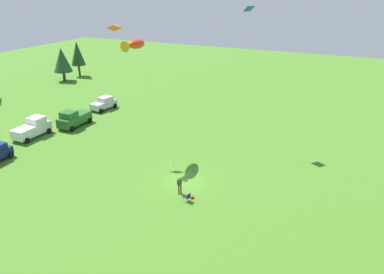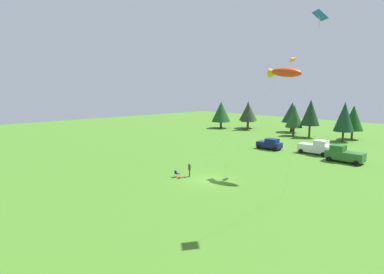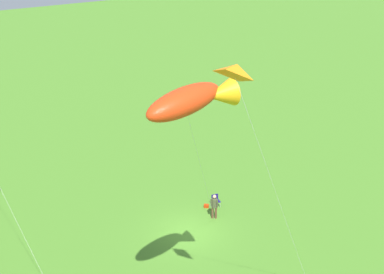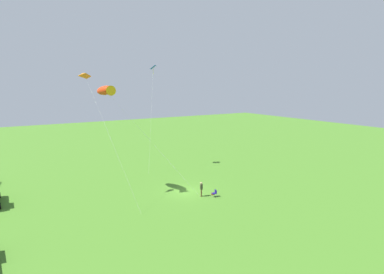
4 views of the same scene
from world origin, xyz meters
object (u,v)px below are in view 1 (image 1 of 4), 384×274
object	(u,v)px
truck_green_flatbed	(74,119)
kite_large_fish	(135,44)
person_kite_flyer	(180,184)
truck_white_pickup	(32,128)
kite_delta_orange	(114,27)
car_silver_compact	(104,103)
folding_chair	(188,197)
backpack_on_grass	(192,197)
kite_diamond_blue	(247,14)

from	to	relation	value
truck_green_flatbed	kite_large_fish	distance (m)	16.96
person_kite_flyer	truck_white_pickup	size ratio (longest dim) A/B	0.35
kite_large_fish	kite_delta_orange	xyz separation A→B (m)	(-0.39, 2.23, 1.64)
truck_white_pickup	truck_green_flatbed	xyz separation A→B (m)	(5.08, -2.22, 0.00)
car_silver_compact	truck_white_pickup	bearing A→B (deg)	-178.18
truck_green_flatbed	kite_delta_orange	bearing A→B (deg)	71.12
kite_large_fish	person_kite_flyer	bearing A→B (deg)	-127.94
truck_white_pickup	folding_chair	bearing A→B (deg)	-103.43
folding_chair	backpack_on_grass	distance (m)	0.76
backpack_on_grass	kite_diamond_blue	world-z (taller)	kite_diamond_blue
folding_chair	car_silver_compact	size ratio (longest dim) A/B	0.19
person_kite_flyer	backpack_on_grass	distance (m)	1.68
car_silver_compact	kite_large_fish	world-z (taller)	kite_large_fish
folding_chair	car_silver_compact	world-z (taller)	car_silver_compact
folding_chair	car_silver_compact	bearing A→B (deg)	-29.23
car_silver_compact	kite_large_fish	distance (m)	20.58
truck_white_pickup	truck_green_flatbed	bearing A→B (deg)	-24.64
person_kite_flyer	backpack_on_grass	bearing A→B (deg)	-152.84
folding_chair	kite_diamond_blue	bearing A→B (deg)	-79.90
kite_diamond_blue	truck_green_flatbed	bearing A→B (deg)	103.70
truck_white_pickup	kite_diamond_blue	world-z (taller)	kite_diamond_blue
folding_chair	truck_white_pickup	bearing A→B (deg)	-3.50
kite_delta_orange	kite_diamond_blue	world-z (taller)	kite_diamond_blue
person_kite_flyer	folding_chair	distance (m)	1.64
truck_white_pickup	kite_delta_orange	size ratio (longest dim) A/B	0.35
car_silver_compact	kite_diamond_blue	distance (m)	27.06
folding_chair	kite_diamond_blue	size ratio (longest dim) A/B	0.05
car_silver_compact	kite_large_fish	xyz separation A→B (m)	(-10.72, -13.50, 11.24)
backpack_on_grass	kite_diamond_blue	xyz separation A→B (m)	(15.22, 0.46, 14.84)
kite_large_fish	kite_diamond_blue	world-z (taller)	kite_diamond_blue
folding_chair	truck_white_pickup	size ratio (longest dim) A/B	0.16
folding_chair	kite_diamond_blue	world-z (taller)	kite_diamond_blue
person_kite_flyer	folding_chair	size ratio (longest dim) A/B	2.12
folding_chair	backpack_on_grass	bearing A→B (deg)	-92.14
truck_white_pickup	truck_green_flatbed	world-z (taller)	same
person_kite_flyer	car_silver_compact	distance (m)	28.15
person_kite_flyer	kite_diamond_blue	size ratio (longest dim) A/B	0.11
car_silver_compact	truck_green_flatbed	bearing A→B (deg)	-165.54
kite_large_fish	folding_chair	bearing A→B (deg)	-127.69
truck_white_pickup	kite_diamond_blue	distance (m)	29.83
folding_chair	backpack_on_grass	size ratio (longest dim) A/B	2.56
kite_delta_orange	car_silver_compact	bearing A→B (deg)	45.42
truck_white_pickup	kite_delta_orange	world-z (taller)	kite_delta_orange
person_kite_flyer	kite_large_fish	distance (m)	15.62
person_kite_flyer	backpack_on_grass	xyz separation A→B (m)	(-0.27, -1.38, -0.91)
truck_green_flatbed	kite_diamond_blue	xyz separation A→B (m)	(5.37, -22.04, 13.85)
folding_chair	kite_diamond_blue	distance (m)	21.47
truck_green_flatbed	person_kite_flyer	bearing A→B (deg)	64.32
truck_white_pickup	kite_delta_orange	distance (m)	17.94
kite_delta_orange	truck_green_flatbed	bearing A→B (deg)	72.40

